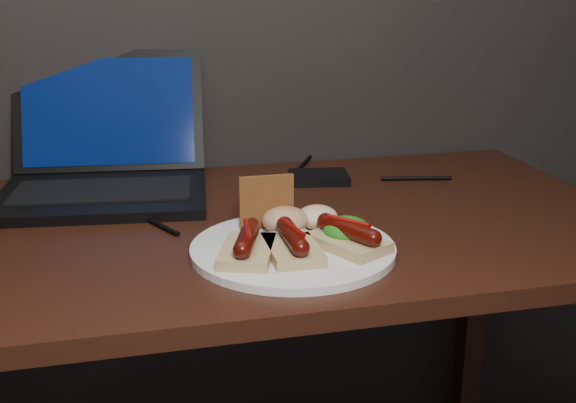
# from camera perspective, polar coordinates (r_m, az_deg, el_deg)

# --- Properties ---
(desk) EXTENTS (1.40, 0.70, 0.75)m
(desk) POSITION_cam_1_polar(r_m,az_deg,el_deg) (1.22, -5.59, -5.63)
(desk) COLOR #36170D
(desk) RESTS_ON ground
(laptop) EXTENTS (0.41, 0.39, 0.25)m
(laptop) POSITION_cam_1_polar(r_m,az_deg,el_deg) (1.38, -14.27, 2.91)
(laptop) COLOR black
(laptop) RESTS_ON desk
(hard_drive) EXTENTS (0.13, 0.10, 0.02)m
(hard_drive) POSITION_cam_1_polar(r_m,az_deg,el_deg) (1.41, 2.46, 1.92)
(hard_drive) COLOR black
(hard_drive) RESTS_ON desk
(desk_cables) EXTENTS (1.05, 0.43, 0.01)m
(desk_cables) POSITION_cam_1_polar(r_m,az_deg,el_deg) (1.32, -7.48, 0.38)
(desk_cables) COLOR black
(desk_cables) RESTS_ON desk
(plate) EXTENTS (0.38, 0.38, 0.01)m
(plate) POSITION_cam_1_polar(r_m,az_deg,el_deg) (1.06, 0.39, -3.79)
(plate) COLOR silver
(plate) RESTS_ON desk
(bread_sausage_left) EXTENTS (0.10, 0.13, 0.04)m
(bread_sausage_left) POSITION_cam_1_polar(r_m,az_deg,el_deg) (1.01, -3.24, -3.47)
(bread_sausage_left) COLOR #D9C37F
(bread_sausage_left) RESTS_ON plate
(bread_sausage_center) EXTENTS (0.07, 0.12, 0.04)m
(bread_sausage_center) POSITION_cam_1_polar(r_m,az_deg,el_deg) (1.02, 0.35, -3.35)
(bread_sausage_center) COLOR #D9C37F
(bread_sausage_center) RESTS_ON plate
(bread_sausage_right) EXTENTS (0.12, 0.13, 0.04)m
(bread_sausage_right) POSITION_cam_1_polar(r_m,az_deg,el_deg) (1.04, 4.79, -2.81)
(bread_sausage_right) COLOR #D9C37F
(bread_sausage_right) RESTS_ON plate
(crispbread) EXTENTS (0.09, 0.01, 0.08)m
(crispbread) POSITION_cam_1_polar(r_m,az_deg,el_deg) (1.11, -1.70, -0.04)
(crispbread) COLOR brown
(crispbread) RESTS_ON plate
(salad_greens) EXTENTS (0.07, 0.07, 0.04)m
(salad_greens) POSITION_cam_1_polar(r_m,az_deg,el_deg) (1.06, 4.65, -2.25)
(salad_greens) COLOR #175611
(salad_greens) RESTS_ON plate
(salsa_mound) EXTENTS (0.07, 0.07, 0.04)m
(salsa_mound) POSITION_cam_1_polar(r_m,az_deg,el_deg) (1.10, -0.20, -1.48)
(salsa_mound) COLOR maroon
(salsa_mound) RESTS_ON plate
(coleslaw_mound) EXTENTS (0.06, 0.06, 0.04)m
(coleslaw_mound) POSITION_cam_1_polar(r_m,az_deg,el_deg) (1.12, 2.34, -1.22)
(coleslaw_mound) COLOR silver
(coleslaw_mound) RESTS_ON plate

